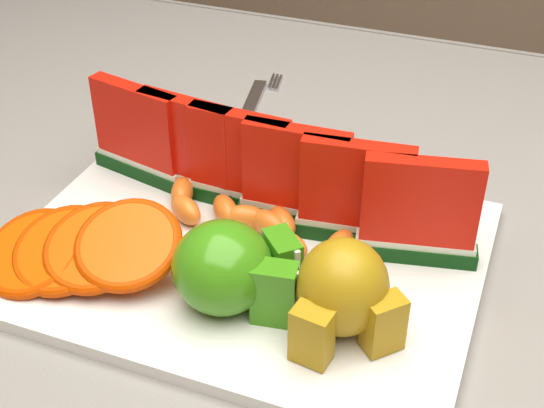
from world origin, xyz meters
TOP-DOWN VIEW (x-y plane):
  - table at (0.00, 0.00)m, footprint 1.40×0.90m
  - tablecloth at (0.00, 0.00)m, footprint 1.53×1.03m
  - platter at (-0.09, -0.03)m, footprint 0.40×0.30m
  - apple_cluster at (-0.07, -0.09)m, footprint 0.12×0.10m
  - pear_cluster at (0.02, -0.09)m, footprint 0.09×0.09m
  - fork at (-0.19, 0.22)m, footprint 0.05×0.19m
  - watermelon_row at (-0.09, 0.03)m, footprint 0.39×0.07m
  - orange_fan_front at (-0.21, -0.10)m, footprint 0.18×0.13m
  - orange_fan_back at (-0.13, 0.09)m, footprint 0.23×0.09m
  - tangerine_segments at (-0.10, -0.00)m, footprint 0.19×0.08m

SIDE VIEW (x-z plane):
  - table at x=0.00m, z-range 0.28..1.03m
  - tablecloth at x=0.00m, z-range 0.62..0.82m
  - fork at x=-0.19m, z-range 0.76..0.76m
  - platter at x=-0.09m, z-range 0.76..0.77m
  - tangerine_segments at x=-0.10m, z-range 0.77..0.79m
  - orange_fan_back at x=-0.13m, z-range 0.77..0.81m
  - orange_fan_front at x=-0.21m, z-range 0.77..0.82m
  - apple_cluster at x=-0.07m, z-range 0.77..0.84m
  - pear_cluster at x=0.02m, z-range 0.77..0.85m
  - watermelon_row at x=-0.09m, z-range 0.77..0.87m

